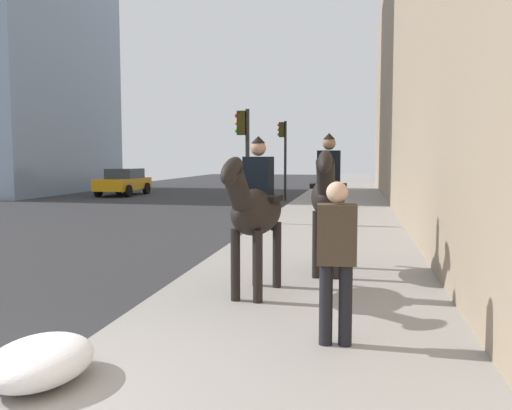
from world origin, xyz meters
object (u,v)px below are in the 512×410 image
at_px(pedestrian_greeting, 336,252).
at_px(traffic_light_near_curb, 244,148).
at_px(mounted_horse_far, 328,195).
at_px(mounted_horse_near, 255,209).
at_px(traffic_light_far_curb, 283,147).
at_px(car_near_lane, 124,182).

relative_size(pedestrian_greeting, traffic_light_near_curb, 0.49).
bearing_deg(pedestrian_greeting, mounted_horse_far, 0.32).
relative_size(mounted_horse_near, mounted_horse_far, 0.96).
distance_m(pedestrian_greeting, traffic_light_near_curb, 10.60).
height_order(mounted_horse_near, traffic_light_far_curb, traffic_light_far_curb).
relative_size(pedestrian_greeting, traffic_light_far_curb, 0.45).
distance_m(pedestrian_greeting, car_near_lane, 25.00).
xyz_separation_m(traffic_light_near_curb, traffic_light_far_curb, (9.73, 0.16, 0.18)).
height_order(mounted_horse_near, mounted_horse_far, mounted_horse_far).
xyz_separation_m(pedestrian_greeting, traffic_light_far_curb, (19.80, 3.23, 1.42)).
distance_m(mounted_horse_far, car_near_lane, 21.89).
bearing_deg(car_near_lane, pedestrian_greeting, 29.33).
bearing_deg(mounted_horse_near, traffic_light_far_curb, -165.40).
distance_m(mounted_horse_near, traffic_light_far_curb, 18.09).
bearing_deg(mounted_horse_near, traffic_light_near_curb, -159.01).
height_order(car_near_lane, traffic_light_far_curb, traffic_light_far_curb).
relative_size(car_near_lane, traffic_light_near_curb, 1.15).
bearing_deg(pedestrian_greeting, mounted_horse_near, 28.57).
xyz_separation_m(mounted_horse_far, pedestrian_greeting, (-3.48, -0.27, -0.34)).
distance_m(pedestrian_greeting, traffic_light_far_curb, 20.11).
distance_m(mounted_horse_near, mounted_horse_far, 1.87).
bearing_deg(mounted_horse_far, car_near_lane, -146.96).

